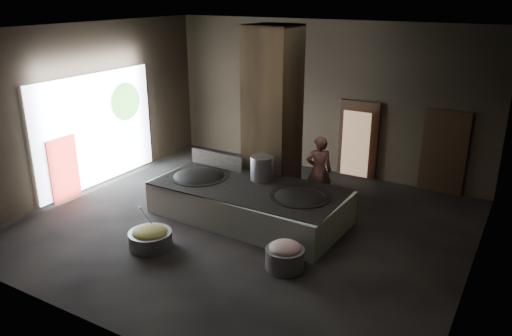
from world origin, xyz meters
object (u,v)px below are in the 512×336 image
Objects in this scene: wok_right at (300,200)px; veg_basin at (150,239)px; hearth_platform at (249,202)px; meat_basin at (285,258)px; cook at (319,171)px; stock_pot at (262,168)px; wok_left at (199,179)px.

wok_right reaches higher than veg_basin.
wok_right reaches higher than hearth_platform.
cook is at bearing 102.38° from meat_basin.
wok_right is at bearing 4.45° from hearth_platform.
stock_pot is (-1.30, 0.50, 0.38)m from wok_right.
wok_left is 2.80m from wok_right.
hearth_platform is 3.41× the size of wok_right.
wok_left is at bearing -175.69° from hearth_platform.
cook is (1.07, 1.08, -0.21)m from stock_pot.
stock_pot reaches higher than wok_left.
wok_right is at bearing 2.05° from wok_left.
stock_pot is 2.98m from meat_basin.
cook is 3.43m from meat_basin.
wok_right is 0.75× the size of cook.
stock_pot is 0.65× the size of veg_basin.
hearth_platform is 2.59m from veg_basin.
wok_right is at bearing -21.04° from stock_pot.
stock_pot reaches higher than veg_basin.
cook reaches higher than veg_basin.
hearth_platform is 1.39m from wok_right.
stock_pot is at bearing 17.08° from cook.
veg_basin is (-1.10, -2.34, -0.23)m from hearth_platform.
wok_left is 2.42× the size of stock_pot.
meat_basin is (1.79, -2.20, -0.91)m from stock_pot.
wok_left reaches higher than meat_basin.
cook reaches higher than wok_left.
stock_pot reaches higher than hearth_platform.
meat_basin is at bearing -50.93° from stock_pot.
veg_basin is at bearing -135.72° from wok_right.
meat_basin is (3.29, -1.60, -0.53)m from wok_left.
wok_left is 1.87× the size of meat_basin.
hearth_platform is 2.55× the size of cook.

